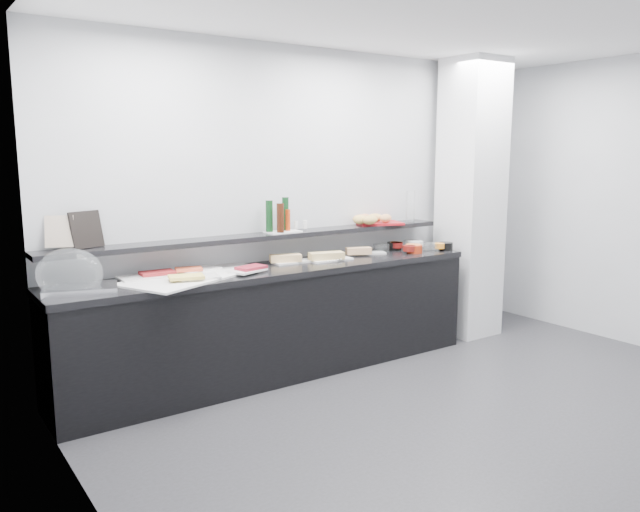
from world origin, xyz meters
TOP-DOWN VIEW (x-y plane):
  - ground at (0.00, 0.00)m, footprint 5.00×5.00m
  - back_wall at (0.00, 2.00)m, footprint 5.00×0.02m
  - ceiling at (0.00, 0.00)m, footprint 5.00×5.00m
  - column at (1.50, 1.65)m, footprint 0.50×0.50m
  - buffet_cabinet at (-0.70, 1.70)m, footprint 3.60×0.60m
  - counter_top at (-0.70, 1.70)m, footprint 3.62×0.62m
  - wall_shelf at (-0.70, 1.88)m, footprint 3.60×0.25m
  - cloche_base at (-2.24, 1.66)m, footprint 0.53×0.43m
  - cloche_dome at (-2.29, 1.69)m, footprint 0.50×0.41m
  - linen_runner at (-1.41, 1.71)m, footprint 1.24×0.95m
  - platter_meat_a at (-1.77, 1.81)m, footprint 0.33×0.22m
  - food_meat_a at (-1.66, 1.80)m, footprint 0.25×0.17m
  - platter_salmon at (-1.31, 1.86)m, footprint 0.35×0.27m
  - food_salmon at (-1.41, 1.81)m, footprint 0.23×0.18m
  - platter_cheese at (-1.43, 1.57)m, footprint 0.32×0.24m
  - food_cheese at (-1.54, 1.54)m, footprint 0.28×0.21m
  - platter_meat_b at (-1.03, 1.60)m, footprint 0.32×0.27m
  - food_meat_b at (-0.99, 1.60)m, footprint 0.25×0.19m
  - sandwich_plate_left at (-0.49, 1.79)m, footprint 0.36×0.17m
  - sandwich_food_left at (-0.56, 1.80)m, footprint 0.28×0.19m
  - tongs_left at (-0.54, 1.77)m, footprint 0.16×0.01m
  - sandwich_plate_mid at (-0.17, 1.71)m, footprint 0.39×0.18m
  - sandwich_food_mid at (-0.21, 1.70)m, footprint 0.32×0.19m
  - tongs_mid at (-0.20, 1.59)m, footprint 0.16×0.03m
  - sandwich_plate_right at (0.32, 1.79)m, footprint 0.33×0.23m
  - sandwich_food_right at (0.18, 1.75)m, footprint 0.24×0.17m
  - tongs_right at (0.23, 1.74)m, footprint 0.16×0.01m
  - bowl_glass_fruit at (0.50, 1.82)m, footprint 0.19×0.19m
  - fill_glass_fruit at (0.69, 1.82)m, footprint 0.15×0.15m
  - bowl_black_jam at (0.68, 1.85)m, footprint 0.15×0.15m
  - fill_black_jam at (0.69, 1.81)m, footprint 0.14×0.14m
  - bowl_glass_cream at (0.90, 1.83)m, footprint 0.20×0.20m
  - fill_glass_cream at (0.89, 1.77)m, footprint 0.19×0.19m
  - bowl_red_jam at (0.70, 1.59)m, footprint 0.18×0.18m
  - fill_red_jam at (0.64, 1.59)m, footprint 0.15×0.15m
  - bowl_glass_salmon at (0.92, 1.59)m, footprint 0.19×0.19m
  - fill_glass_salmon at (0.73, 1.63)m, footprint 0.16×0.16m
  - bowl_black_fruit at (1.07, 1.55)m, footprint 0.14×0.14m
  - fill_black_fruit at (0.98, 1.54)m, footprint 0.12×0.12m
  - framed_print at (-2.11, 1.93)m, footprint 0.25×0.15m
  - print_art at (-2.29, 1.93)m, footprint 0.19×0.12m
  - condiment_tray at (-0.53, 1.88)m, footprint 0.29×0.18m
  - bottle_green_a at (-0.65, 1.90)m, footprint 0.07×0.07m
  - bottle_brown at (-0.59, 1.81)m, footprint 0.07×0.07m
  - bottle_green_b at (-0.49, 1.90)m, footprint 0.06×0.06m
  - bottle_hot at (-0.49, 1.87)m, footprint 0.05×0.05m
  - shaker_salt at (-0.29, 1.91)m, footprint 0.04×0.04m
  - shaker_pepper at (-0.38, 1.92)m, footprint 0.04×0.04m
  - bread_tray at (0.51, 1.88)m, footprint 0.48×0.41m
  - bread_roll_n at (0.38, 1.93)m, footprint 0.13×0.09m
  - bread_roll_sw at (0.26, 1.84)m, footprint 0.14×0.11m
  - bread_roll_s at (0.32, 1.77)m, footprint 0.16×0.10m
  - bread_roll_se at (0.53, 1.80)m, footprint 0.16×0.13m
  - bread_roll_midw at (0.30, 1.89)m, footprint 0.16×0.11m
  - bread_roll_mide at (0.48, 1.89)m, footprint 0.17×0.13m
  - carafe at (0.87, 1.84)m, footprint 0.11×0.11m

SIDE VIEW (x-z plane):
  - ground at x=0.00m, z-range 0.00..0.00m
  - buffet_cabinet at x=-0.70m, z-range 0.00..0.85m
  - counter_top at x=-0.70m, z-range 0.85..0.90m
  - linen_runner at x=-1.41m, z-range 0.90..0.91m
  - sandwich_plate_left at x=-0.49m, z-range 0.90..0.91m
  - sandwich_plate_mid at x=-0.17m, z-range 0.90..0.91m
  - sandwich_plate_right at x=0.32m, z-range 0.90..0.91m
  - tongs_left at x=-0.54m, z-range 0.92..0.92m
  - tongs_mid at x=-0.20m, z-range 0.92..0.92m
  - tongs_right at x=0.23m, z-range 0.92..0.92m
  - cloche_base at x=-2.24m, z-range 0.90..0.94m
  - platter_meat_a at x=-1.77m, z-range 0.92..0.93m
  - platter_salmon at x=-1.31m, z-range 0.92..0.93m
  - platter_cheese at x=-1.43m, z-range 0.92..0.93m
  - platter_meat_b at x=-1.03m, z-range 0.92..0.93m
  - bowl_glass_fruit at x=0.50m, z-range 0.90..0.97m
  - bowl_black_jam at x=0.68m, z-range 0.90..0.97m
  - bowl_glass_cream at x=0.90m, z-range 0.90..0.97m
  - bowl_red_jam at x=0.70m, z-range 0.90..0.97m
  - bowl_glass_salmon at x=0.92m, z-range 0.90..0.97m
  - bowl_black_fruit at x=1.07m, z-range 0.90..0.97m
  - food_meat_a at x=-1.66m, z-range 0.93..0.95m
  - food_salmon at x=-1.41m, z-range 0.93..0.95m
  - food_cheese at x=-1.54m, z-range 0.93..0.95m
  - food_meat_b at x=-0.99m, z-range 0.93..0.95m
  - sandwich_food_left at x=-0.56m, z-range 0.91..0.97m
  - sandwich_food_mid at x=-0.21m, z-range 0.91..0.97m
  - sandwich_food_right at x=0.18m, z-range 0.91..0.97m
  - fill_glass_fruit at x=0.69m, z-range 0.92..0.97m
  - fill_black_jam at x=0.69m, z-range 0.92..0.97m
  - fill_glass_cream at x=0.89m, z-range 0.92..0.97m
  - fill_red_jam at x=0.64m, z-range 0.92..0.97m
  - fill_glass_salmon at x=0.73m, z-range 0.92..0.97m
  - fill_black_fruit at x=0.98m, z-range 0.92..0.97m
  - cloche_dome at x=-2.29m, z-range 0.86..1.20m
  - wall_shelf at x=-0.70m, z-range 1.11..1.15m
  - condiment_tray at x=-0.53m, z-range 1.15..1.16m
  - bread_tray at x=0.51m, z-range 1.15..1.17m
  - shaker_salt at x=-0.29m, z-range 1.16..1.23m
  - shaker_pepper at x=-0.38m, z-range 1.16..1.23m
  - bread_roll_n at x=0.38m, z-range 1.17..1.25m
  - bread_roll_sw at x=0.26m, z-range 1.17..1.25m
  - bread_roll_s at x=0.32m, z-range 1.17..1.25m
  - bread_roll_se at x=0.53m, z-range 1.17..1.25m
  - bread_roll_midw at x=0.30m, z-range 1.17..1.25m
  - bread_roll_mide at x=0.48m, z-range 1.17..1.25m
  - bottle_hot at x=-0.49m, z-range 1.16..1.34m
  - framed_print at x=-2.11m, z-range 1.15..1.41m
  - print_art at x=-2.29m, z-range 1.17..1.39m
  - bottle_brown at x=-0.59m, z-range 1.16..1.40m
  - bottle_green_a at x=-0.65m, z-range 1.16..1.42m
  - carafe at x=0.87m, z-range 1.15..1.45m
  - bottle_green_b at x=-0.49m, z-range 1.16..1.44m
  - back_wall at x=0.00m, z-range 0.00..2.70m
  - column at x=1.50m, z-range 0.00..2.70m
  - ceiling at x=0.00m, z-range 2.70..2.70m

